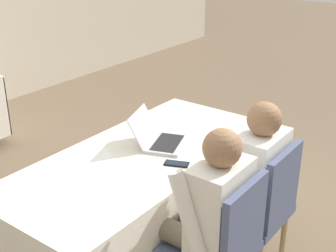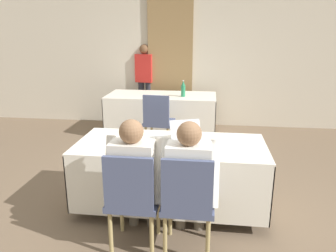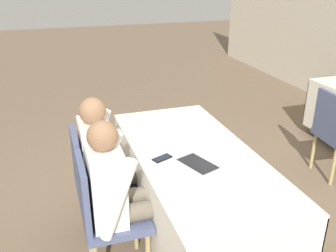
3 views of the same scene
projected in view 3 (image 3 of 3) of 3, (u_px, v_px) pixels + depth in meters
name	position (u px, v px, depth m)	size (l,w,h in m)	color
ground_plane	(192.00, 230.00, 3.15)	(24.00, 24.00, 0.00)	brown
conference_table_near	(194.00, 172.00, 2.93)	(1.95, 0.88, 0.74)	white
laptop	(203.00, 159.00, 2.68)	(0.42, 0.43, 0.22)	#B7B7BC
cell_phone	(162.00, 158.00, 2.77)	(0.12, 0.16, 0.01)	black
paper_beside_laptop	(206.00, 138.00, 3.11)	(0.33, 0.36, 0.00)	white
chair_near_left	(95.00, 179.00, 2.94)	(0.44, 0.44, 0.92)	tan
chair_near_right	(104.00, 213.00, 2.53)	(0.44, 0.44, 0.92)	tan
chair_far_spare	(336.00, 131.00, 3.80)	(0.48, 0.48, 0.92)	tan
person_checkered_shirt	(107.00, 159.00, 2.91)	(0.50, 0.52, 1.18)	#665B4C
person_white_shirt	(118.00, 190.00, 2.50)	(0.50, 0.52, 1.18)	#665B4C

